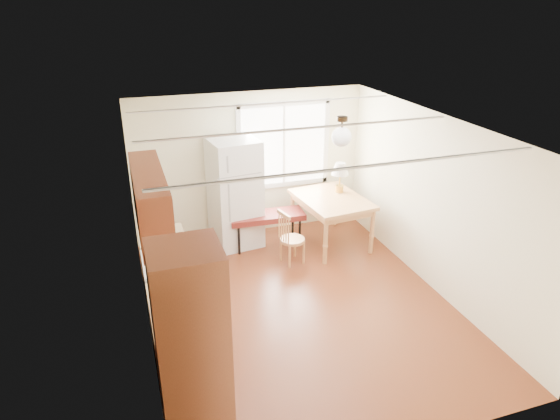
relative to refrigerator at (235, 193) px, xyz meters
name	(u,v)px	position (x,y,z in m)	size (l,w,h in m)	color
room_shell	(301,223)	(0.37, -2.12, 0.34)	(4.60, 5.60, 2.62)	#4E1F10
kitchen_run	(175,300)	(-1.34, -2.75, -0.07)	(0.65, 3.40, 2.20)	brown
window_unit	(284,145)	(0.97, 0.35, 0.64)	(1.64, 0.05, 1.51)	white
pendant_light	(342,136)	(1.07, -1.72, 1.32)	(0.26, 0.26, 0.40)	black
refrigerator	(235,193)	(0.00, 0.00, 0.00)	(0.84, 0.84, 1.83)	silver
bench	(267,217)	(0.47, -0.25, -0.40)	(1.28, 0.54, 0.58)	#591815
dining_table	(331,204)	(1.52, -0.52, -0.18)	(1.14, 1.44, 0.84)	#B97D47
chair	(288,235)	(0.60, -0.97, -0.41)	(0.42, 0.41, 0.88)	#B97D47
table_lamp	(340,171)	(1.75, -0.31, 0.30)	(0.30, 0.30, 0.52)	#B5903A
coffee_maker	(177,302)	(-1.35, -3.08, 0.12)	(0.19, 0.24, 0.36)	black
kettle	(167,300)	(-1.43, -2.97, 0.09)	(0.13, 0.13, 0.24)	red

